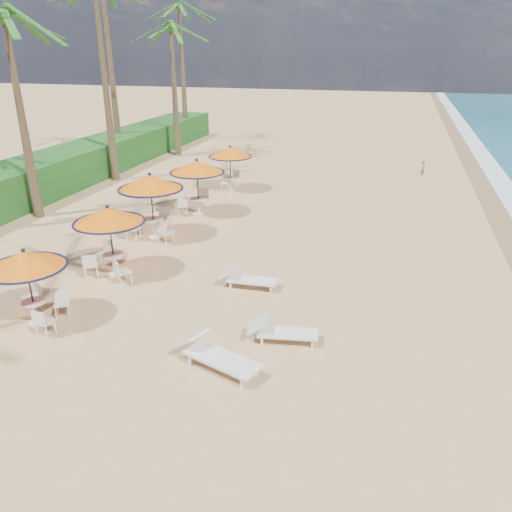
{
  "coord_description": "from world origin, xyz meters",
  "views": [
    {
      "loc": [
        3.58,
        -9.55,
        6.93
      ],
      "look_at": [
        -0.11,
        3.54,
        1.2
      ],
      "focal_mm": 35.0,
      "sensor_mm": 36.0,
      "label": 1
    }
  ],
  "objects_px": {
    "lounger_mid": "(280,331)",
    "station_3": "(196,172)",
    "station_1": "(108,224)",
    "lounger_near": "(215,354)",
    "station_4": "(230,156)",
    "station_0": "(29,269)",
    "lounger_far": "(246,278)",
    "station_2": "(151,191)"
  },
  "relations": [
    {
      "from": "station_1",
      "to": "station_4",
      "type": "xyz_separation_m",
      "value": [
        0.42,
        10.96,
        0.04
      ]
    },
    {
      "from": "station_3",
      "to": "station_0",
      "type": "bearing_deg",
      "value": -93.62
    },
    {
      "from": "station_2",
      "to": "lounger_far",
      "type": "relative_size",
      "value": 1.42
    },
    {
      "from": "station_1",
      "to": "lounger_mid",
      "type": "relative_size",
      "value": 1.28
    },
    {
      "from": "station_1",
      "to": "station_0",
      "type": "bearing_deg",
      "value": -96.05
    },
    {
      "from": "lounger_mid",
      "to": "lounger_near",
      "type": "bearing_deg",
      "value": -138.39
    },
    {
      "from": "station_3",
      "to": "lounger_far",
      "type": "xyz_separation_m",
      "value": [
        4.2,
        -6.49,
        -1.6
      ]
    },
    {
      "from": "station_4",
      "to": "lounger_near",
      "type": "xyz_separation_m",
      "value": [
        4.58,
        -14.94,
        -1.41
      ]
    },
    {
      "from": "station_3",
      "to": "lounger_near",
      "type": "relative_size",
      "value": 1.1
    },
    {
      "from": "station_2",
      "to": "lounger_mid",
      "type": "relative_size",
      "value": 1.4
    },
    {
      "from": "station_1",
      "to": "lounger_far",
      "type": "relative_size",
      "value": 1.3
    },
    {
      "from": "station_3",
      "to": "lounger_far",
      "type": "relative_size",
      "value": 1.37
    },
    {
      "from": "station_1",
      "to": "lounger_mid",
      "type": "height_order",
      "value": "station_1"
    },
    {
      "from": "station_1",
      "to": "station_3",
      "type": "height_order",
      "value": "station_3"
    },
    {
      "from": "station_0",
      "to": "station_4",
      "type": "height_order",
      "value": "station_4"
    },
    {
      "from": "station_3",
      "to": "station_4",
      "type": "bearing_deg",
      "value": 88.16
    },
    {
      "from": "station_4",
      "to": "lounger_mid",
      "type": "xyz_separation_m",
      "value": [
        5.79,
        -13.45,
        -1.47
      ]
    },
    {
      "from": "station_3",
      "to": "station_4",
      "type": "xyz_separation_m",
      "value": [
        0.14,
        4.22,
        -0.13
      ]
    },
    {
      "from": "station_1",
      "to": "station_3",
      "type": "distance_m",
      "value": 6.75
    },
    {
      "from": "station_0",
      "to": "station_1",
      "type": "bearing_deg",
      "value": 83.95
    },
    {
      "from": "station_4",
      "to": "station_0",
      "type": "bearing_deg",
      "value": -93.09
    },
    {
      "from": "station_3",
      "to": "lounger_near",
      "type": "distance_m",
      "value": 11.82
    },
    {
      "from": "station_4",
      "to": "lounger_near",
      "type": "height_order",
      "value": "station_4"
    },
    {
      "from": "station_0",
      "to": "station_4",
      "type": "bearing_deg",
      "value": 86.91
    },
    {
      "from": "station_0",
      "to": "lounger_far",
      "type": "height_order",
      "value": "station_0"
    },
    {
      "from": "station_0",
      "to": "station_2",
      "type": "height_order",
      "value": "station_2"
    },
    {
      "from": "lounger_mid",
      "to": "lounger_far",
      "type": "xyz_separation_m",
      "value": [
        -1.72,
        2.74,
        0.0
      ]
    },
    {
      "from": "station_3",
      "to": "station_2",
      "type": "bearing_deg",
      "value": -99.3
    },
    {
      "from": "station_1",
      "to": "lounger_near",
      "type": "bearing_deg",
      "value": -38.54
    },
    {
      "from": "station_2",
      "to": "lounger_near",
      "type": "relative_size",
      "value": 1.14
    },
    {
      "from": "station_4",
      "to": "lounger_mid",
      "type": "height_order",
      "value": "station_4"
    },
    {
      "from": "lounger_mid",
      "to": "station_3",
      "type": "bearing_deg",
      "value": 113.27
    },
    {
      "from": "station_2",
      "to": "lounger_far",
      "type": "height_order",
      "value": "station_2"
    },
    {
      "from": "station_1",
      "to": "station_2",
      "type": "bearing_deg",
      "value": 94.08
    },
    {
      "from": "station_1",
      "to": "station_4",
      "type": "height_order",
      "value": "station_1"
    },
    {
      "from": "station_0",
      "to": "lounger_mid",
      "type": "relative_size",
      "value": 1.17
    },
    {
      "from": "lounger_mid",
      "to": "lounger_far",
      "type": "bearing_deg",
      "value": 112.7
    },
    {
      "from": "station_1",
      "to": "lounger_near",
      "type": "relative_size",
      "value": 1.05
    },
    {
      "from": "station_2",
      "to": "station_0",
      "type": "bearing_deg",
      "value": -90.87
    },
    {
      "from": "lounger_far",
      "to": "station_3",
      "type": "bearing_deg",
      "value": 120.49
    },
    {
      "from": "lounger_far",
      "to": "station_0",
      "type": "bearing_deg",
      "value": -145.98
    },
    {
      "from": "station_4",
      "to": "lounger_near",
      "type": "relative_size",
      "value": 1.03
    }
  ]
}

